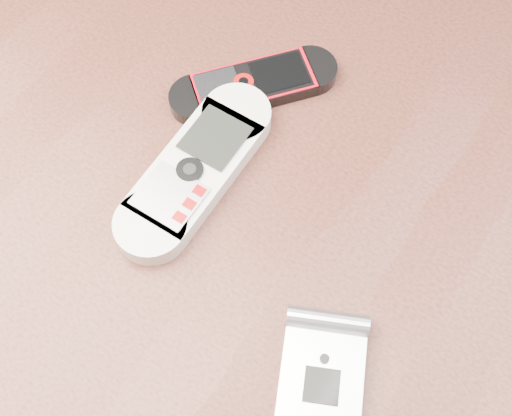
# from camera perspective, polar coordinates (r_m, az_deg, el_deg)

# --- Properties ---
(ground) EXTENTS (4.00, 4.00, 0.00)m
(ground) POSITION_cam_1_polar(r_m,az_deg,el_deg) (1.27, -0.20, -15.41)
(ground) COLOR #472B19
(ground) RESTS_ON ground
(table) EXTENTS (1.20, 0.80, 0.75)m
(table) POSITION_cam_1_polar(r_m,az_deg,el_deg) (0.65, -0.37, -4.34)
(table) COLOR black
(table) RESTS_ON ground
(nokia_white) EXTENTS (0.06, 0.18, 0.02)m
(nokia_white) POSITION_cam_1_polar(r_m,az_deg,el_deg) (0.56, -4.86, 3.10)
(nokia_white) COLOR silver
(nokia_white) RESTS_ON table
(nokia_black_red) EXTENTS (0.13, 0.14, 0.01)m
(nokia_black_red) POSITION_cam_1_polar(r_m,az_deg,el_deg) (0.61, -0.17, 9.85)
(nokia_black_red) COLOR black
(nokia_black_red) RESTS_ON table
(motorola_razr) EXTENTS (0.10, 0.13, 0.02)m
(motorola_razr) POSITION_cam_1_polar(r_m,az_deg,el_deg) (0.50, 5.17, -14.50)
(motorola_razr) COLOR silver
(motorola_razr) RESTS_ON table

